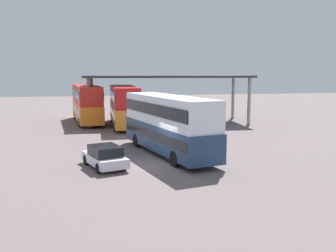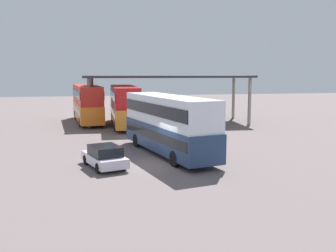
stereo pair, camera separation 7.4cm
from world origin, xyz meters
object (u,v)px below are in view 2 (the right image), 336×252
double_decker_main (168,122)px  double_decker_near_canopy (87,102)px  double_decker_mid_row (124,104)px  parked_hatchback (105,156)px

double_decker_main → double_decker_near_canopy: bearing=4.0°
double_decker_near_canopy → double_decker_mid_row: 5.33m
double_decker_main → parked_hatchback: (-4.50, -2.87, -1.58)m
double_decker_near_canopy → double_decker_main: bearing=-169.0°
double_decker_main → parked_hatchback: size_ratio=2.71×
double_decker_near_canopy → double_decker_mid_row: bearing=-139.2°
double_decker_main → double_decker_near_canopy: (-5.57, 18.41, 0.07)m
double_decker_main → double_decker_near_canopy: 19.23m
double_decker_main → double_decker_mid_row: 14.85m
double_decker_near_canopy → parked_hatchback: bearing=177.0°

